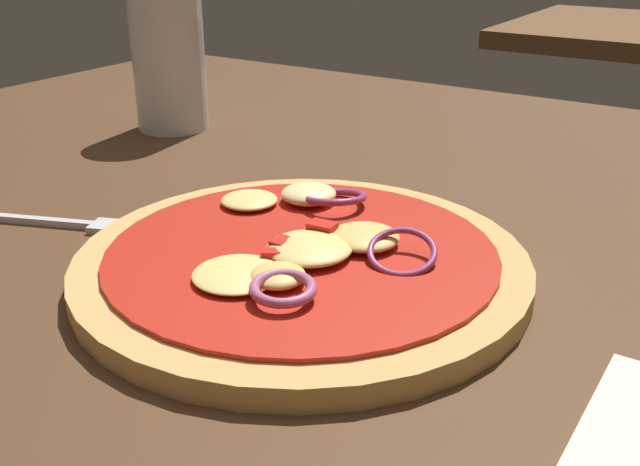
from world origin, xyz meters
name	(u,v)px	position (x,y,z in m)	size (l,w,h in m)	color
dining_table	(267,272)	(0.00, 0.00, 0.02)	(1.12, 1.03, 0.03)	#4C301C
pizza	(302,260)	(0.04, -0.02, 0.04)	(0.27, 0.27, 0.03)	tan
fork	(65,223)	(-0.14, -0.05, 0.04)	(0.16, 0.07, 0.01)	silver
beer_glass	(169,62)	(-0.25, 0.18, 0.10)	(0.07, 0.07, 0.15)	silver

